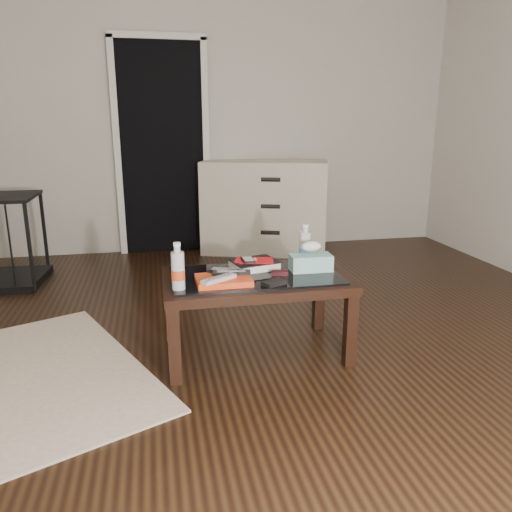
{
  "coord_description": "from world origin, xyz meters",
  "views": [
    {
      "loc": [
        -0.51,
        -2.52,
        1.27
      ],
      "look_at": [
        0.03,
        0.08,
        0.55
      ],
      "focal_mm": 35.0,
      "sensor_mm": 36.0,
      "label": 1
    }
  ],
  "objects_px": {
    "coffee_table": "(255,286)",
    "water_bottle_left": "(178,266)",
    "textbook": "(254,264)",
    "water_bottle_right": "(305,244)",
    "tissue_box": "(311,263)",
    "dresser": "(264,207)"
  },
  "relations": [
    {
      "from": "coffee_table",
      "to": "water_bottle_left",
      "type": "xyz_separation_m",
      "value": [
        -0.42,
        -0.16,
        0.18
      ]
    },
    {
      "from": "textbook",
      "to": "water_bottle_left",
      "type": "height_order",
      "value": "water_bottle_left"
    },
    {
      "from": "coffee_table",
      "to": "water_bottle_right",
      "type": "height_order",
      "value": "water_bottle_right"
    },
    {
      "from": "tissue_box",
      "to": "water_bottle_left",
      "type": "bearing_deg",
      "value": -165.59
    },
    {
      "from": "textbook",
      "to": "water_bottle_right",
      "type": "bearing_deg",
      "value": -9.23
    },
    {
      "from": "dresser",
      "to": "tissue_box",
      "type": "xyz_separation_m",
      "value": [
        -0.23,
        -2.19,
        0.06
      ]
    },
    {
      "from": "textbook",
      "to": "tissue_box",
      "type": "height_order",
      "value": "tissue_box"
    },
    {
      "from": "textbook",
      "to": "tissue_box",
      "type": "distance_m",
      "value": 0.32
    },
    {
      "from": "dresser",
      "to": "water_bottle_right",
      "type": "xyz_separation_m",
      "value": [
        -0.22,
        -2.06,
        0.13
      ]
    },
    {
      "from": "water_bottle_right",
      "to": "dresser",
      "type": "bearing_deg",
      "value": 83.79
    },
    {
      "from": "tissue_box",
      "to": "textbook",
      "type": "bearing_deg",
      "value": 162.04
    },
    {
      "from": "tissue_box",
      "to": "dresser",
      "type": "bearing_deg",
      "value": 85.29
    },
    {
      "from": "dresser",
      "to": "water_bottle_right",
      "type": "relative_size",
      "value": 5.45
    },
    {
      "from": "dresser",
      "to": "water_bottle_left",
      "type": "height_order",
      "value": "dresser"
    },
    {
      "from": "dresser",
      "to": "tissue_box",
      "type": "distance_m",
      "value": 2.2
    },
    {
      "from": "textbook",
      "to": "tissue_box",
      "type": "bearing_deg",
      "value": -32.84
    },
    {
      "from": "textbook",
      "to": "water_bottle_right",
      "type": "distance_m",
      "value": 0.32
    },
    {
      "from": "water_bottle_left",
      "to": "water_bottle_right",
      "type": "xyz_separation_m",
      "value": [
        0.75,
        0.3,
        0.0
      ]
    },
    {
      "from": "water_bottle_left",
      "to": "tissue_box",
      "type": "relative_size",
      "value": 1.03
    },
    {
      "from": "coffee_table",
      "to": "dresser",
      "type": "xyz_separation_m",
      "value": [
        0.55,
        2.2,
        0.05
      ]
    },
    {
      "from": "dresser",
      "to": "coffee_table",
      "type": "bearing_deg",
      "value": -85.58
    },
    {
      "from": "tissue_box",
      "to": "water_bottle_right",
      "type": "bearing_deg",
      "value": 89.57
    }
  ]
}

